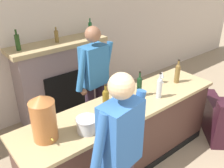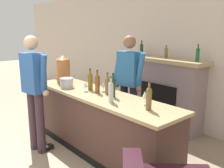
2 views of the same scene
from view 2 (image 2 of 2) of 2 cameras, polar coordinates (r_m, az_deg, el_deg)
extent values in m
cube|color=beige|center=(5.18, 12.05, 6.48)|extent=(12.00, 0.07, 2.75)
cube|color=#492E27|center=(3.89, -2.99, -9.35)|extent=(2.72, 0.62, 0.91)
cube|color=tan|center=(3.74, -3.08, -2.56)|extent=(2.79, 0.69, 0.04)
cube|color=black|center=(3.89, -6.75, -15.98)|extent=(2.66, 0.01, 0.10)
cube|color=gray|center=(4.97, 12.04, -2.37)|extent=(1.47, 0.44, 1.29)
cube|color=black|center=(4.84, 10.28, -4.82)|extent=(0.81, 0.02, 0.82)
cube|color=tan|center=(4.82, 12.27, 5.40)|extent=(1.63, 0.52, 0.07)
cylinder|color=#1E3C16|center=(5.21, 6.76, 7.78)|extent=(0.07, 0.07, 0.23)
cylinder|color=#1E3C16|center=(5.20, 6.81, 9.46)|extent=(0.03, 0.03, 0.08)
cylinder|color=brown|center=(4.81, 12.26, 6.91)|extent=(0.06, 0.06, 0.18)
cylinder|color=brown|center=(4.80, 12.33, 8.36)|extent=(0.03, 0.03, 0.06)
cylinder|color=#175429|center=(4.46, 18.99, 6.29)|extent=(0.06, 0.06, 0.22)
cylinder|color=#175429|center=(4.44, 19.13, 8.16)|extent=(0.03, 0.03, 0.07)
cylinder|color=#916041|center=(6.89, -8.97, -2.29)|extent=(0.26, 0.26, 0.29)
cylinder|color=#332319|center=(6.86, -9.01, -1.21)|extent=(0.23, 0.23, 0.02)
cone|color=#30824C|center=(6.73, -8.52, 0.37)|extent=(0.15, 0.26, 0.37)
cone|color=#41933F|center=(6.84, -8.27, 0.39)|extent=(0.30, 0.21, 0.34)
cone|color=green|center=(6.93, -9.20, 0.81)|extent=(0.25, 0.35, 0.41)
cone|color=#40924C|center=(6.87, -9.68, 0.37)|extent=(0.21, 0.27, 0.32)
cone|color=#3D9243|center=(6.74, -9.70, 0.38)|extent=(0.28, 0.18, 0.38)
cylinder|color=#412E38|center=(4.03, -16.05, -8.69)|extent=(0.13, 0.13, 0.96)
cube|color=black|center=(4.24, -14.87, -14.04)|extent=(0.14, 0.25, 0.07)
cylinder|color=#412E38|center=(4.19, -17.61, -7.96)|extent=(0.13, 0.13, 0.96)
cube|color=black|center=(4.39, -16.43, -13.17)|extent=(0.14, 0.25, 0.07)
cube|color=#2D5CA0|center=(3.90, -17.58, 2.40)|extent=(0.39, 0.27, 0.60)
cylinder|color=#2D5CA0|center=(3.72, -15.42, 2.35)|extent=(0.20, 0.08, 0.57)
sphere|color=tan|center=(3.80, -14.90, -2.06)|extent=(0.09, 0.09, 0.09)
cylinder|color=#2D5CA0|center=(4.10, -19.11, 3.05)|extent=(0.20, 0.08, 0.57)
sphere|color=tan|center=(4.17, -18.58, -0.98)|extent=(0.09, 0.09, 0.09)
sphere|color=tan|center=(3.85, -18.03, 8.98)|extent=(0.21, 0.21, 0.21)
cylinder|color=#291C27|center=(4.34, 2.73, -6.45)|extent=(0.13, 0.13, 0.98)
cube|color=black|center=(4.46, 2.08, -12.21)|extent=(0.13, 0.25, 0.07)
cylinder|color=#291C27|center=(4.22, 4.84, -7.03)|extent=(0.13, 0.13, 0.98)
cube|color=black|center=(4.35, 4.15, -12.94)|extent=(0.13, 0.25, 0.07)
cube|color=#2A649D|center=(4.08, 3.93, 3.53)|extent=(0.38, 0.26, 0.56)
cylinder|color=#2A649D|center=(4.21, 1.30, 3.85)|extent=(0.20, 0.08, 0.57)
sphere|color=#8C5C43|center=(4.26, 1.10, -0.17)|extent=(0.09, 0.09, 0.09)
cylinder|color=#2A649D|center=(3.93, 6.38, 3.13)|extent=(0.20, 0.08, 0.57)
sphere|color=#8C5C43|center=(3.98, 6.10, -1.17)|extent=(0.09, 0.09, 0.09)
sphere|color=#8C5C43|center=(4.04, 4.02, 9.57)|extent=(0.21, 0.21, 0.21)
cylinder|color=#B16734|center=(4.54, -11.08, 2.95)|extent=(0.24, 0.24, 0.41)
cone|color=#B16734|center=(4.51, -11.21, 6.00)|extent=(0.25, 0.25, 0.07)
cylinder|color=#B29333|center=(4.50, -12.56, 1.01)|extent=(0.02, 0.04, 0.02)
cylinder|color=silver|center=(4.17, -10.32, 0.20)|extent=(0.21, 0.21, 0.14)
cylinder|color=silver|center=(4.15, -10.36, 1.25)|extent=(0.22, 0.22, 0.01)
cylinder|color=brown|center=(3.75, -3.35, -0.23)|extent=(0.07, 0.07, 0.24)
sphere|color=brown|center=(3.73, -3.38, 1.59)|extent=(0.07, 0.07, 0.07)
cylinder|color=brown|center=(3.72, -3.39, 2.31)|extent=(0.03, 0.03, 0.09)
cylinder|color=black|center=(3.71, -3.40, 3.12)|extent=(0.03, 0.03, 0.01)
cylinder|color=#15331A|center=(3.52, 0.25, -1.09)|extent=(0.06, 0.06, 0.24)
sphere|color=#15331A|center=(3.50, 0.25, 0.83)|extent=(0.06, 0.06, 0.06)
cylinder|color=#15331A|center=(3.49, 0.25, 1.58)|extent=(0.03, 0.03, 0.09)
cylinder|color=black|center=(3.48, 0.25, 2.43)|extent=(0.03, 0.03, 0.01)
cylinder|color=brown|center=(3.67, -1.02, -0.66)|extent=(0.08, 0.08, 0.23)
sphere|color=brown|center=(3.64, -1.03, 1.06)|extent=(0.07, 0.07, 0.07)
cylinder|color=brown|center=(3.63, -1.03, 1.74)|extent=(0.03, 0.03, 0.09)
cylinder|color=black|center=(3.62, -1.03, 2.51)|extent=(0.03, 0.03, 0.01)
cylinder|color=brown|center=(3.94, -5.00, 0.31)|extent=(0.08, 0.08, 0.24)
sphere|color=brown|center=(3.91, -5.03, 2.01)|extent=(0.07, 0.07, 0.07)
cylinder|color=brown|center=(3.90, -5.04, 2.67)|extent=(0.03, 0.03, 0.09)
cylinder|color=black|center=(3.90, -5.06, 3.42)|extent=(0.03, 0.03, 0.01)
cylinder|color=#B2B8C0|center=(3.28, -0.26, -2.15)|extent=(0.07, 0.07, 0.24)
sphere|color=#B2B8C0|center=(3.25, -0.26, -0.10)|extent=(0.07, 0.07, 0.07)
cylinder|color=#B2B8C0|center=(3.24, -0.26, 0.70)|extent=(0.03, 0.03, 0.09)
cylinder|color=black|center=(3.23, -0.26, 1.61)|extent=(0.03, 0.03, 0.01)
cylinder|color=brown|center=(3.01, 8.40, -3.67)|extent=(0.07, 0.07, 0.24)
sphere|color=brown|center=(2.97, 8.47, -1.43)|extent=(0.07, 0.07, 0.07)
cylinder|color=brown|center=(2.96, 8.50, -0.55)|extent=(0.03, 0.03, 0.09)
cylinder|color=black|center=(2.95, 8.54, 0.45)|extent=(0.03, 0.03, 0.01)
cylinder|color=silver|center=(3.25, 7.46, -4.57)|extent=(0.07, 0.07, 0.01)
cylinder|color=silver|center=(3.23, 7.48, -3.85)|extent=(0.01, 0.01, 0.08)
cone|color=silver|center=(3.21, 7.53, -2.39)|extent=(0.07, 0.07, 0.09)
cylinder|color=silver|center=(3.88, -6.13, -1.63)|extent=(0.07, 0.07, 0.01)
cylinder|color=silver|center=(3.88, -6.14, -1.12)|extent=(0.01, 0.01, 0.07)
cone|color=silver|center=(3.86, -6.17, -0.09)|extent=(0.08, 0.08, 0.08)
cylinder|color=silver|center=(3.85, -1.98, -1.68)|extent=(0.07, 0.07, 0.01)
cylinder|color=silver|center=(3.84, -1.98, -1.15)|extent=(0.01, 0.01, 0.07)
cone|color=silver|center=(3.83, -1.99, -0.12)|extent=(0.09, 0.09, 0.07)
camera|label=1|loc=(4.68, -39.35, 17.74)|focal=40.00mm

